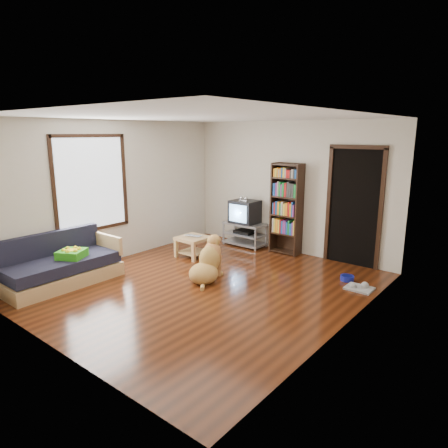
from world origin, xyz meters
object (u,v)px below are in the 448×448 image
Objects in this scene: green_cushion at (72,254)px; laptop at (192,236)px; grey_rag at (359,288)px; tv_stand at (245,233)px; sofa at (62,268)px; dog at (208,264)px; bookshelf at (287,204)px; coffee_table at (193,243)px; dog_bowl at (347,278)px; crt_tv at (245,211)px.

green_cushion is 2.27m from laptop.
tv_stand is (-2.85, 0.87, 0.25)m from grey_rag.
sofa is 2.07× the size of dog.
bookshelf is 4.26m from sofa.
dog is at bearing 13.31° from green_cushion.
bookshelf is at bearing 34.03° from green_cushion.
laptop is 0.18× the size of bookshelf.
coffee_table is at bearing -132.54° from bookshelf.
green_cushion reaches higher than laptop.
sofa is at bearing -144.11° from grey_rag.
green_cushion is at bearing 45.77° from sofa.
dog is at bearing -141.85° from dog_bowl.
coffee_table is (-0.31, -1.28, 0.01)m from tv_stand.
sofa is (-3.82, -2.76, 0.25)m from grey_rag.
coffee_table is (-3.15, -0.41, 0.27)m from grey_rag.
dog_bowl is 2.30m from dog.
dog_bowl is 0.39m from grey_rag.
bookshelf is at bearing 5.63° from tv_stand.
dog is at bearing -95.52° from bookshelf.
crt_tv is 0.99m from bookshelf.
grey_rag is 0.22× the size of bookshelf.
crt_tv is 2.23m from dog.
dog_bowl is 0.12× the size of sofa.
dog_bowl is 0.24× the size of tv_stand.
tv_stand is 1.03× the size of dog.
sofa is (-0.97, -3.65, -0.48)m from crt_tv.
tv_stand is at bearing 46.97° from green_cushion.
tv_stand reaches higher than coffee_table.
green_cushion is 4.56m from grey_rag.
dog reaches higher than green_cushion.
grey_rag is 0.22× the size of sofa.
bookshelf is (-1.60, 0.71, 0.96)m from dog_bowl.
sofa reaches higher than dog_bowl.
crt_tv is at bearing 165.91° from dog_bowl.
dog reaches higher than grey_rag.
laptop is 0.81× the size of grey_rag.
crt_tv is at bearing 47.06° from green_cushion.
bookshelf reaches higher than sofa.
coffee_table is (0.67, 2.36, 0.02)m from sofa.
dog is (1.59, 1.47, -0.21)m from green_cushion.
tv_stand is 1.55× the size of crt_tv.
green_cushion is at bearing -103.56° from crt_tv.
crt_tv is (0.85, 3.53, 0.26)m from green_cushion.
grey_rag is at bearing 6.11° from green_cushion.
crt_tv is at bearing 109.92° from dog.
laptop is 1.47× the size of dog_bowl.
laptop is at bearing -103.00° from crt_tv.
green_cushion is 2.18m from dog.
coffee_table is 0.63× the size of dog.
laptop is 0.56× the size of crt_tv.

